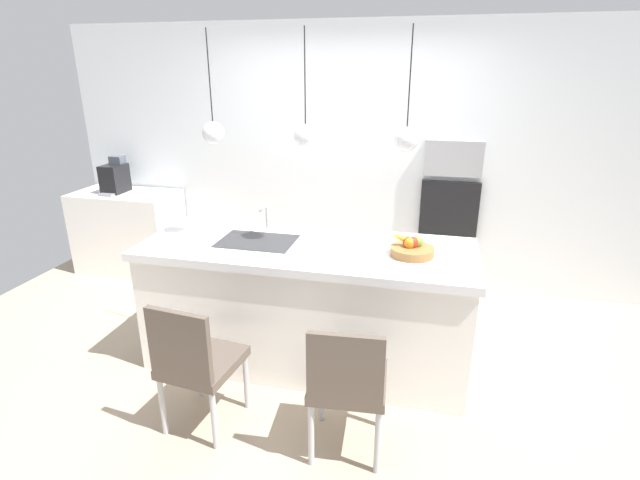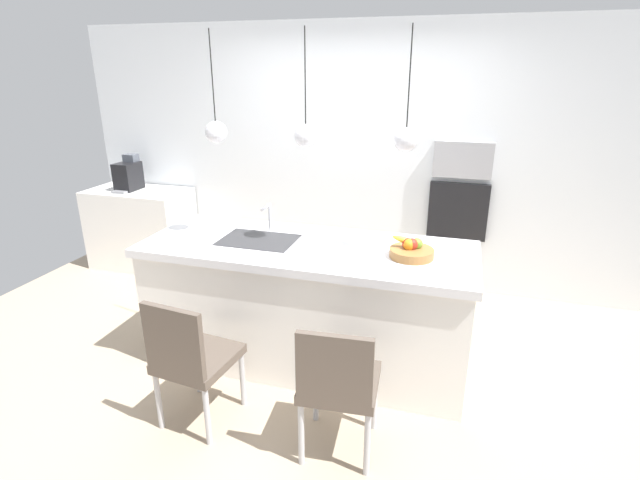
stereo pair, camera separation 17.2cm
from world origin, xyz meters
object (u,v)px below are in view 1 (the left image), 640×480
Objects in this scene: chair_near at (196,360)px; coffee_machine at (115,178)px; fruit_bowl at (412,248)px; oven at (449,209)px; microwave at (454,159)px; chair_middle at (347,381)px.

coffee_machine is at bearing 132.83° from chair_near.
oven is at bearing 80.01° from fruit_bowl.
fruit_bowl is at bearing 36.33° from chair_near.
fruit_bowl is 1.63m from oven.
microwave is 0.62× the size of chair_middle.
chair_middle is at bearing -107.35° from fruit_bowl.
fruit_bowl is at bearing -21.87° from coffee_machine.
coffee_machine is at bearing 158.13° from fruit_bowl.
coffee_machine is at bearing -175.17° from microwave.
coffee_machine is 0.43× the size of chair_middle.
oven is (3.52, 0.30, -0.20)m from coffee_machine.
fruit_bowl is at bearing -99.99° from microwave.
microwave is 0.50m from oven.
chair_near is (2.03, -2.19, -0.56)m from coffee_machine.
coffee_machine is at bearing 143.59° from chair_middle.
chair_middle is at bearing 0.29° from chair_near.
chair_near is at bearing -120.94° from oven.
microwave is at bearing 59.06° from chair_near.
fruit_bowl is at bearing 72.65° from chair_middle.
chair_middle is (2.96, -2.18, -0.55)m from coffee_machine.
microwave is (0.28, 1.60, 0.35)m from fruit_bowl.
microwave is at bearing 4.83° from coffee_machine.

